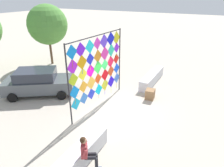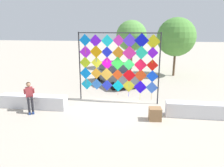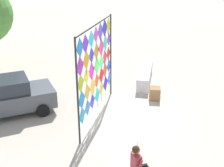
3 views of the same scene
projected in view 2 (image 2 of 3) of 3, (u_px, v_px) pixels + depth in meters
The scene contains 9 objects.
ground at pixel (115, 109), 11.29m from camera, with size 120.00×120.00×0.00m, color #ADA393.
plaza_ledge_left at pixel (33, 102), 11.44m from camera, with size 3.68×0.63×0.72m, color silver.
plaza_ledge_right at pixel (204, 110), 10.22m from camera, with size 3.68×0.63×0.72m, color silver.
kite_display_rack at pixel (118, 62), 11.95m from camera, with size 4.68×0.36×4.02m.
seated_vendor at pixel (29, 95), 10.77m from camera, with size 0.67×0.75×1.56m.
parked_car at pixel (115, 73), 16.29m from camera, with size 3.86×4.48×1.63m.
cardboard_box_large at pixel (155, 114), 9.92m from camera, with size 0.57×0.51×0.61m, color olive.
tree_palm_like at pixel (175, 36), 18.42m from camera, with size 3.37×3.37×5.15m.
tree_broadleaf at pixel (132, 36), 21.83m from camera, with size 3.18×3.18×5.04m.
Camera 2 is at (1.34, -10.47, 4.23)m, focal length 33.76 mm.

